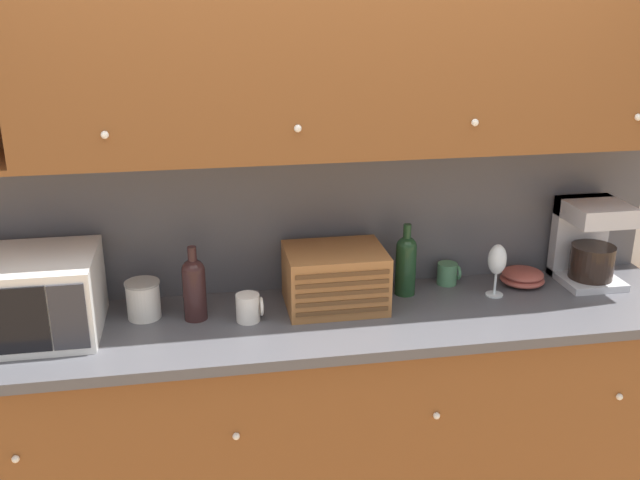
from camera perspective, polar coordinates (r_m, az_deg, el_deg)
ground_plane at (r=3.51m, az=-0.61°, el=-18.15°), size 24.00×24.00×0.00m
wall_back at (r=2.92m, az=-0.80°, el=2.77°), size 5.34×0.06×2.60m
counter_unit at (r=2.99m, az=0.30°, el=-14.31°), size 2.96×0.62×0.96m
backsplash_panel at (r=2.90m, az=-0.68°, el=1.88°), size 2.94×0.01×0.61m
upper_cabinets at (r=2.63m, az=3.36°, el=14.58°), size 2.94×0.38×0.70m
microwave at (r=2.76m, az=-22.82°, el=-4.21°), size 0.54×0.42×0.30m
storage_canister at (r=2.79m, az=-13.95°, el=-4.65°), size 0.13×0.13×0.15m
second_wine_bottle at (r=2.71m, az=-10.04°, el=-3.66°), size 0.09×0.09×0.29m
mug_blue_second at (r=2.70m, az=-5.72°, el=-5.41°), size 0.10×0.09×0.11m
bread_box at (r=2.79m, az=1.20°, el=-3.04°), size 0.38×0.30×0.23m
wine_bottle at (r=2.91m, az=6.88°, el=-1.80°), size 0.08×0.08×0.30m
mug at (r=3.06m, az=10.19°, el=-2.66°), size 0.10×0.08×0.09m
wine_glass at (r=2.95m, az=13.99°, el=-1.65°), size 0.08×0.08×0.22m
bowl_stack_on_counter at (r=3.13m, az=15.89°, el=-2.84°), size 0.18×0.18×0.07m
coffee_maker at (r=3.21m, az=20.69°, el=-0.07°), size 0.24×0.26×0.35m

